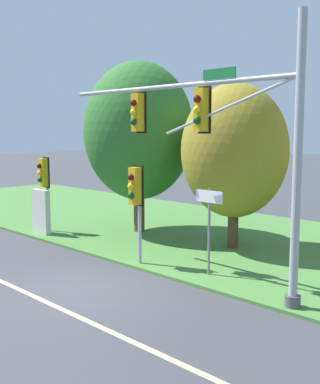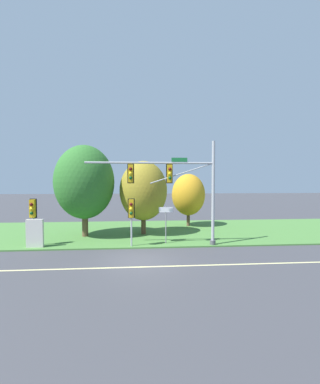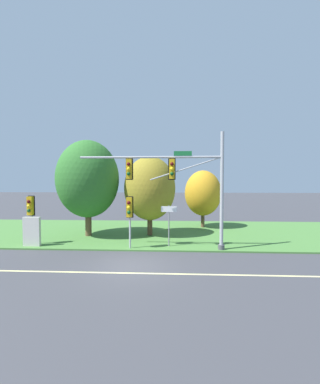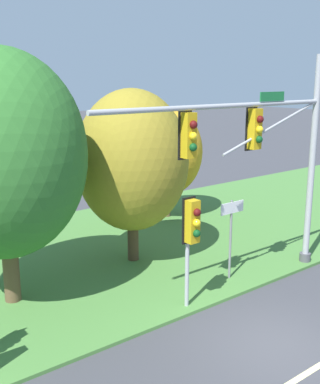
{
  "view_description": "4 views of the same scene",
  "coord_description": "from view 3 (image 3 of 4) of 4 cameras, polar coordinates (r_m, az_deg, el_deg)",
  "views": [
    {
      "loc": [
        11.07,
        -7.74,
        4.5
      ],
      "look_at": [
        0.43,
        2.91,
        2.58
      ],
      "focal_mm": 45.0,
      "sensor_mm": 36.0,
      "label": 1
    },
    {
      "loc": [
        0.01,
        -14.7,
        4.57
      ],
      "look_at": [
        1.54,
        3.9,
        3.78
      ],
      "focal_mm": 24.0,
      "sensor_mm": 36.0,
      "label": 2
    },
    {
      "loc": [
        2.2,
        -13.04,
        4.38
      ],
      "look_at": [
        1.32,
        4.15,
        3.61
      ],
      "focal_mm": 24.0,
      "sensor_mm": 36.0,
      "label": 3
    },
    {
      "loc": [
        -9.14,
        -6.75,
        6.61
      ],
      "look_at": [
        -0.19,
        4.56,
        3.16
      ],
      "focal_mm": 45.0,
      "sensor_mm": 36.0,
      "label": 4
    }
  ],
  "objects": [
    {
      "name": "tree_nearest_road",
      "position": [
        20.51,
        -15.74,
        2.77
      ],
      "size": [
        4.75,
        4.75,
        7.37
      ],
      "color": "brown",
      "rests_on": "grass_verge"
    },
    {
      "name": "grass_verge",
      "position": [
        21.83,
        -2.95,
        -8.87
      ],
      "size": [
        48.0,
        11.5,
        0.1
      ],
      "primitive_type": "cube",
      "color": "#477A38",
      "rests_on": "ground"
    },
    {
      "name": "lane_stripe",
      "position": [
        12.81,
        -7.49,
        -17.42
      ],
      "size": [
        36.0,
        0.16,
        0.01
      ],
      "primitive_type": "cube",
      "color": "beige",
      "rests_on": "ground"
    },
    {
      "name": "traffic_signal_mast",
      "position": [
        15.91,
        4.79,
        2.98
      ],
      "size": [
        9.01,
        0.49,
        7.26
      ],
      "color": "#9EA0A5",
      "rests_on": "grass_verge"
    },
    {
      "name": "pedestrian_signal_further_along",
      "position": [
        19.09,
        -26.82,
        -3.39
      ],
      "size": [
        0.46,
        0.55,
        3.27
      ],
      "color": "#9EA0A5",
      "rests_on": "grass_verge"
    },
    {
      "name": "ground_plane",
      "position": [
        13.93,
        -6.56,
        -15.77
      ],
      "size": [
        160.0,
        160.0,
        0.0
      ],
      "primitive_type": "plane",
      "color": "#3D3D42"
    },
    {
      "name": "info_kiosk",
      "position": [
        18.87,
        -26.59,
        -7.89
      ],
      "size": [
        1.1,
        0.24,
        1.9
      ],
      "color": "beige",
      "rests_on": "grass_verge"
    },
    {
      "name": "pedestrian_signal_near_kerb",
      "position": [
        16.11,
        -6.81,
        -4.14
      ],
      "size": [
        0.46,
        0.55,
        3.29
      ],
      "color": "#9EA0A5",
      "rests_on": "grass_verge"
    },
    {
      "name": "route_sign_post",
      "position": [
        16.75,
        1.99,
        -6.05
      ],
      "size": [
        1.02,
        0.08,
        2.66
      ],
      "color": "slate",
      "rests_on": "grass_verge"
    },
    {
      "name": "tree_behind_signpost",
      "position": [
        23.71,
        9.52,
        -0.26
      ],
      "size": [
        3.3,
        3.3,
        5.2
      ],
      "color": "brown",
      "rests_on": "grass_verge"
    },
    {
      "name": "tree_left_of_mast",
      "position": [
        20.0,
        -2.28,
        0.8
      ],
      "size": [
        3.99,
        3.99,
        6.16
      ],
      "color": "#4C3823",
      "rests_on": "grass_verge"
    }
  ]
}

